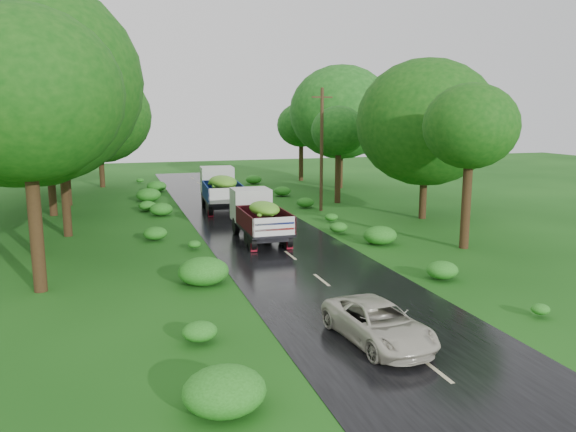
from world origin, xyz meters
name	(u,v)px	position (x,y,z in m)	size (l,w,h in m)	color
ground	(366,316)	(0.00, 0.00, 0.00)	(120.00, 120.00, 0.00)	#113F0D
road	(313,273)	(0.00, 5.00, 0.01)	(6.50, 80.00, 0.02)	black
road_lines	(305,267)	(0.00, 6.00, 0.02)	(0.12, 69.60, 0.00)	#BFB78C
truck_near	(258,213)	(-0.54, 11.63, 1.36)	(2.10, 5.73, 2.40)	black
truck_far	(220,187)	(-0.70, 21.13, 1.52)	(2.67, 6.51, 2.68)	black
car	(378,323)	(-0.60, -2.03, 0.58)	(1.85, 4.00, 1.11)	beige
utility_pole	(322,149)	(5.52, 18.70, 4.09)	(1.39, 0.22, 7.94)	#382616
trees_left	(59,104)	(-10.42, 22.33, 6.89)	(7.18, 33.73, 9.77)	black
trees_right	(366,121)	(10.05, 21.66, 5.79)	(6.77, 31.06, 8.30)	black
shrubs	(257,224)	(0.00, 14.00, 0.35)	(11.90, 44.00, 0.70)	#206718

